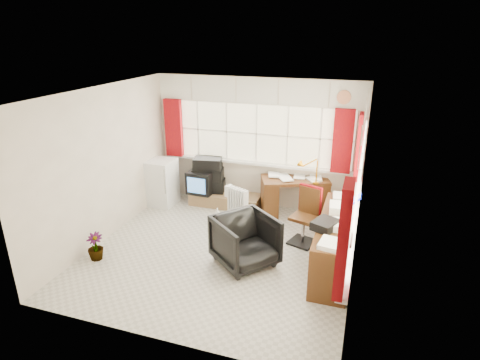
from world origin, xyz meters
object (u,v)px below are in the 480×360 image
object	(u,v)px
credenza	(335,241)
crt_tv	(201,182)
office_chair	(245,241)
desk	(294,194)
tv_bench	(226,199)
desk_lamp	(317,166)
mini_fridge	(161,182)
task_chair	(307,213)
radiator	(238,207)

from	to	relation	value
credenza	crt_tv	size ratio (longest dim) A/B	3.90
office_chair	credenza	bearing A→B (deg)	-33.42
desk	tv_bench	size ratio (longest dim) A/B	0.97
desk_lamp	office_chair	bearing A→B (deg)	-112.19
crt_tv	mini_fridge	bearing A→B (deg)	-162.77
office_chair	crt_tv	world-z (taller)	office_chair
task_chair	radiator	world-z (taller)	task_chair
desk	credenza	world-z (taller)	credenza
desk_lamp	credenza	bearing A→B (deg)	-70.60
credenza	desk	bearing A→B (deg)	119.86
credenza	tv_bench	xyz separation A→B (m)	(-2.28, 1.52, -0.27)
desk_lamp	mini_fridge	xyz separation A→B (m)	(-3.01, -0.26, -0.57)
desk	mini_fridge	xyz separation A→B (m)	(-2.60, -0.39, 0.06)
desk	radiator	world-z (taller)	desk
office_chair	radiator	xyz separation A→B (m)	(-0.57, 1.35, -0.12)
radiator	desk	bearing A→B (deg)	34.68
radiator	crt_tv	bearing A→B (deg)	152.46
task_chair	tv_bench	distance (m)	2.02
crt_tv	mini_fridge	xyz separation A→B (m)	(-0.77, -0.24, -0.02)
radiator	crt_tv	distance (m)	1.06
desk_lamp	radiator	bearing A→B (deg)	-159.31
desk	mini_fridge	bearing A→B (deg)	-171.42
desk	office_chair	distance (m)	2.01
credenza	tv_bench	world-z (taller)	credenza
desk_lamp	credenza	world-z (taller)	desk_lamp
crt_tv	mini_fridge	distance (m)	0.80
desk_lamp	task_chair	world-z (taller)	desk_lamp
desk	task_chair	distance (m)	1.09
office_chair	mini_fridge	distance (m)	2.76
office_chair	credenza	xyz separation A→B (m)	(1.27, 0.38, 0.01)
task_chair	credenza	world-z (taller)	task_chair
crt_tv	mini_fridge	size ratio (longest dim) A/B	0.56
desk	crt_tv	world-z (taller)	desk
office_chair	radiator	size ratio (longest dim) A/B	1.33
desk	crt_tv	xyz separation A→B (m)	(-1.84, -0.15, 0.08)
desk_lamp	office_chair	distance (m)	2.10
task_chair	tv_bench	xyz separation A→B (m)	(-1.76, 0.93, -0.38)
desk_lamp	office_chair	xyz separation A→B (m)	(-0.75, -1.85, -0.65)
radiator	credenza	xyz separation A→B (m)	(1.84, -0.97, 0.14)
desk	tv_bench	bearing A→B (deg)	-176.63
credenza	mini_fridge	size ratio (longest dim) A/B	2.18
credenza	tv_bench	distance (m)	2.75
desk_lamp	tv_bench	distance (m)	1.98
desk	radiator	size ratio (longest dim) A/B	2.17
desk	credenza	xyz separation A→B (m)	(0.92, -1.60, -0.00)
desk	radiator	xyz separation A→B (m)	(-0.92, -0.63, -0.14)
credenza	task_chair	bearing A→B (deg)	131.53
task_chair	radiator	bearing A→B (deg)	164.07
credenza	crt_tv	world-z (taller)	credenza
credenza	desk_lamp	bearing A→B (deg)	109.40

